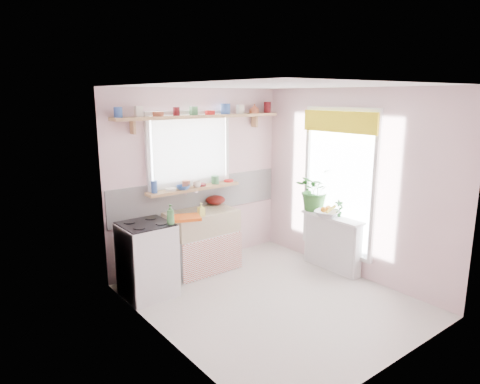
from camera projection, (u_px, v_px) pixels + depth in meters
room at (268, 172)px, 5.88m from camera, size 3.20×3.20×3.20m
sink_unit at (202, 240)px, 5.94m from camera, size 0.95×0.65×1.11m
cooker at (147, 259)px, 5.17m from camera, size 0.58×0.58×0.93m
radiator_ledge at (332, 242)px, 5.97m from camera, size 0.22×0.95×0.78m
windowsill at (194, 188)px, 5.92m from camera, size 1.40×0.22×0.04m
pine_shelf at (202, 116)px, 5.79m from camera, size 2.52×0.24×0.04m
shelf_crockery at (200, 111)px, 5.76m from camera, size 2.47×0.11×0.12m
sill_crockery at (191, 184)px, 5.88m from camera, size 1.35×0.11×0.12m
dish_tray at (185, 218)px, 5.47m from camera, size 0.46×0.40×0.04m
colander at (216, 200)px, 6.21m from camera, size 0.35×0.35×0.13m
jade_plant at (314, 189)px, 6.15m from camera, size 0.67×0.62×0.61m
fruit_bowl at (327, 214)px, 5.86m from camera, size 0.44×0.44×0.08m
herb_pot at (339, 208)px, 5.83m from camera, size 0.15×0.13×0.24m
soap_bottle_sink at (201, 210)px, 5.60m from camera, size 0.09×0.09×0.18m
sill_cup at (197, 184)px, 5.87m from camera, size 0.12×0.12×0.09m
sill_bowl at (183, 188)px, 5.74m from camera, size 0.25×0.25×0.06m
shelf_vase at (254, 108)px, 6.40m from camera, size 0.13×0.13×0.13m
cooker_bottle at (170, 214)px, 5.01m from camera, size 0.10×0.10×0.24m
fruit at (327, 209)px, 5.85m from camera, size 0.20×0.14×0.10m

